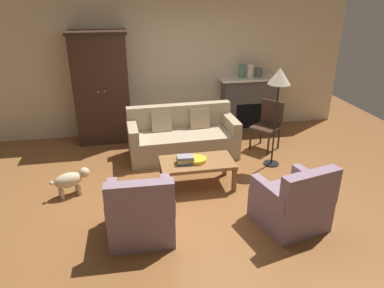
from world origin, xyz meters
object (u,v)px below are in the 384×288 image
Objects in this scene: fireplace at (248,103)px; mantel_vase_slate at (259,72)px; mantel_vase_cream at (250,71)px; armchair_near_left at (141,213)px; book_stack at (185,160)px; armchair_near_right at (293,204)px; couch at (182,138)px; floor_lamp at (279,82)px; coffee_table at (197,164)px; armoire at (102,88)px; mantel_vase_jade at (242,71)px; side_chair_wooden at (268,122)px; dog at (71,180)px; fruit_bowl at (197,160)px.

fireplace is 6.70× the size of mantel_vase_slate.
armchair_near_left is (-2.45, -3.24, -0.94)m from mantel_vase_cream.
armchair_near_right reaches higher than book_stack.
armchair_near_left reaches higher than couch.
armchair_near_right is at bearing -104.33° from floor_lamp.
floor_lamp is at bearing 18.76° from coffee_table.
mantel_vase_slate is 3.58m from armchair_near_right.
armoire is 2.39× the size of armchair_near_left.
side_chair_wooden is at bearing -77.47° from mantel_vase_jade.
armoire is 2.78m from mantel_vase_jade.
mantel_vase_jade is 1.72m from floor_lamp.
mantel_vase_cream reaches higher than mantel_vase_jade.
dog is at bearing 155.56° from armchair_near_right.
couch is 10.34× the size of mantel_vase_slate.
floor_lamp reaches higher than couch.
floor_lamp is (1.44, -0.70, 1.12)m from couch.
armoire is 2.23m from dog.
couch is 7.17× the size of mantel_vase_jade.
fireplace is 2.70m from coffee_table.
armchair_near_right is (-0.56, -3.38, -0.94)m from mantel_vase_cream.
dog is (-3.26, -0.39, -1.19)m from floor_lamp.
couch is at bearing 154.09° from floor_lamp.
fireplace is 0.67m from mantel_vase_slate.
couch is at bearing 112.99° from armchair_near_right.
fireplace is 4.80× the size of book_stack.
armoire reaches higher than mantel_vase_slate.
mantel_vase_cream is (-0.00, -0.02, 0.69)m from fireplace.
floor_lamp is at bearing -25.91° from couch.
coffee_table is 0.08m from fruit_bowl.
floor_lamp is (1.60, 0.52, 0.96)m from book_stack.
mantel_vase_cream is at bearing 31.68° from dog.
mantel_vase_jade is 0.50× the size of dog.
armchair_near_right is at bearing -67.01° from couch.
mantel_vase_cream reaches higher than dog.
floor_lamp reaches higher than dog.
mantel_vase_jade is at bearing 180.00° from mantel_vase_cream.
armchair_near_left is at bearing -130.68° from fruit_bowl.
mantel_vase_slate is at bearing -5.69° from fireplace.
fireplace is 2.71m from fruit_bowl.
armoire is at bearing 162.31° from side_chair_wooden.
coffee_table is 5.85× the size of mantel_vase_slate.
armoire is 2.33× the size of side_chair_wooden.
floor_lamp is (2.31, 1.53, 1.12)m from armchair_near_left.
floor_lamp reaches higher than fireplace.
armchair_near_right is (2.39, -3.32, -0.74)m from armoire.
coffee_table is at bearing 49.42° from armchair_near_left.
couch is at bearing 68.57° from armchair_near_left.
mantel_vase_cream is at bearing 1.17° from armoire.
coffee_table is 1.55m from armchair_near_right.
fireplace is 1.15× the size of coffee_table.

